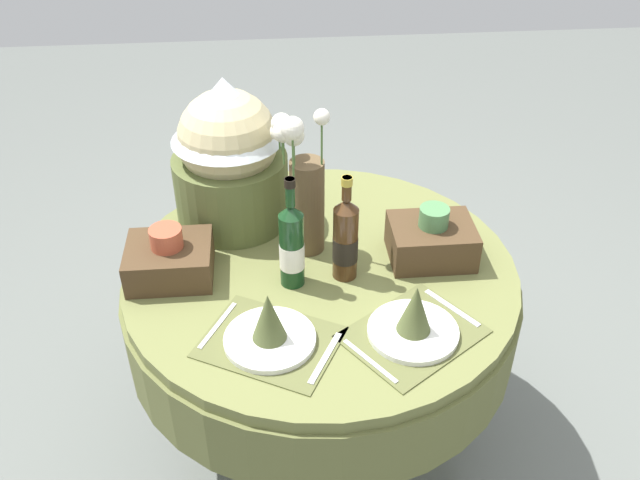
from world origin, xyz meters
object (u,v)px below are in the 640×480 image
at_px(dining_table, 321,307).
at_px(gift_tub_back_left, 229,149).
at_px(woven_basket_side_left, 169,259).
at_px(place_setting_right, 414,321).
at_px(place_setting_left, 269,329).
at_px(flower_vase, 303,186).
at_px(woven_basket_side_right, 431,239).
at_px(wine_bottle_left, 345,239).
at_px(wine_bottle_right, 292,245).

xyz_separation_m(dining_table, gift_tub_back_left, (-0.26, 0.29, 0.41)).
bearing_deg(woven_basket_side_left, dining_table, -0.70).
distance_m(place_setting_right, woven_basket_side_left, 0.72).
xyz_separation_m(place_setting_left, flower_vase, (0.12, 0.41, 0.17)).
distance_m(flower_vase, woven_basket_side_left, 0.44).
bearing_deg(woven_basket_side_right, wine_bottle_left, -166.19).
xyz_separation_m(place_setting_right, wine_bottle_left, (-0.15, 0.27, 0.08)).
relative_size(dining_table, wine_bottle_left, 3.58).
distance_m(place_setting_left, wine_bottle_left, 0.36).
distance_m(place_setting_right, wine_bottle_right, 0.40).
relative_size(flower_vase, wine_bottle_right, 1.38).
bearing_deg(woven_basket_side_left, gift_tub_back_left, 57.75).
xyz_separation_m(flower_vase, woven_basket_side_right, (0.38, -0.08, -0.16)).
bearing_deg(place_setting_right, woven_basket_side_left, 154.51).
xyz_separation_m(flower_vase, wine_bottle_left, (0.11, -0.14, -0.09)).
bearing_deg(wine_bottle_right, place_setting_right, -39.15).
xyz_separation_m(place_setting_right, flower_vase, (-0.26, 0.41, 0.17)).
height_order(place_setting_right, woven_basket_side_right, woven_basket_side_right).
bearing_deg(gift_tub_back_left, wine_bottle_right, -63.85).
distance_m(wine_bottle_right, woven_basket_side_right, 0.43).
bearing_deg(wine_bottle_left, place_setting_left, -130.72).
distance_m(dining_table, woven_basket_side_right, 0.40).
xyz_separation_m(flower_vase, wine_bottle_right, (-0.04, -0.16, -0.09)).
height_order(place_setting_left, place_setting_right, same).
bearing_deg(flower_vase, wine_bottle_left, -52.87).
height_order(place_setting_left, flower_vase, flower_vase).
relative_size(gift_tub_back_left, woven_basket_side_left, 2.00).
xyz_separation_m(place_setting_left, wine_bottle_left, (0.23, 0.26, 0.08)).
bearing_deg(flower_vase, wine_bottle_right, -104.72).
distance_m(flower_vase, woven_basket_side_right, 0.41).
distance_m(wine_bottle_left, woven_basket_side_left, 0.51).
bearing_deg(wine_bottle_right, dining_table, 34.55).
relative_size(dining_table, place_setting_right, 2.77).
bearing_deg(woven_basket_side_right, wine_bottle_right, -168.46).
height_order(wine_bottle_left, woven_basket_side_right, wine_bottle_left).
height_order(place_setting_right, woven_basket_side_left, woven_basket_side_left).
xyz_separation_m(wine_bottle_right, woven_basket_side_right, (0.42, 0.09, -0.07)).
bearing_deg(place_setting_left, wine_bottle_left, 49.28).
height_order(wine_bottle_left, gift_tub_back_left, gift_tub_back_left).
height_order(place_setting_left, wine_bottle_left, wine_bottle_left).
xyz_separation_m(place_setting_right, woven_basket_side_right, (0.12, 0.33, 0.02)).
bearing_deg(woven_basket_side_right, gift_tub_back_left, 156.00).
xyz_separation_m(dining_table, flower_vase, (-0.04, 0.10, 0.38)).
relative_size(place_setting_right, wine_bottle_right, 1.24).
relative_size(flower_vase, woven_basket_side_left, 1.97).
bearing_deg(wine_bottle_left, wine_bottle_right, -172.50).
xyz_separation_m(wine_bottle_left, woven_basket_side_right, (0.27, 0.07, -0.07)).
bearing_deg(place_setting_right, wine_bottle_left, 119.30).
bearing_deg(woven_basket_side_left, wine_bottle_right, -10.54).
relative_size(woven_basket_side_left, woven_basket_side_right, 0.98).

